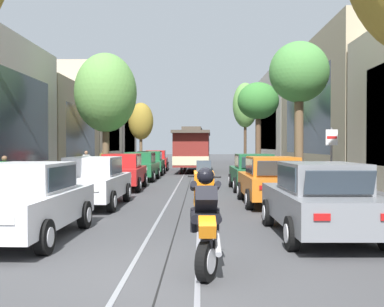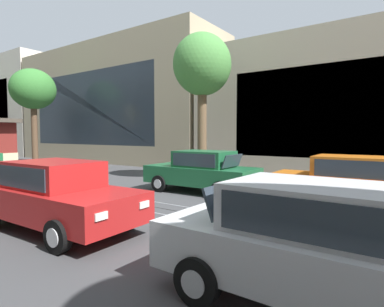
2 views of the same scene
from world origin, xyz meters
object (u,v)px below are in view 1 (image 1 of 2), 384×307
street_tree_kerb_left_mid (141,122)px  pedestrian_crossing_far (103,159)px  parked_car_green_fourth_left (140,166)px  street_tree_kerb_right_fourth (245,106)px  parked_car_green_mid_right (253,172)px  parked_car_red_mid_left (122,171)px  parked_car_orange_second_right (271,180)px  street_tree_kerb_right_second (299,74)px  street_tree_kerb_right_mid (258,102)px  parked_car_white_second_left (93,181)px  parked_car_red_sixth_left (156,160)px  pedestrian_on_right_pavement (86,162)px  cable_car_trolley (193,150)px  parked_car_grey_near_right (320,199)px  parked_car_white_near_left (26,201)px  motorcycle_with_rider (205,214)px  parked_car_green_fifth_left (150,163)px  pedestrian_on_left_pavement (5,173)px  street_sign_post (331,158)px  street_tree_kerb_left_second (106,93)px

street_tree_kerb_left_mid → pedestrian_crossing_far: 7.63m
parked_car_green_fourth_left → street_tree_kerb_right_fourth: street_tree_kerb_right_fourth is taller
parked_car_green_mid_right → pedestrian_crossing_far: 19.80m
parked_car_red_mid_left → parked_car_green_fourth_left: same height
parked_car_orange_second_right → parked_car_green_fourth_left: bearing=118.4°
street_tree_kerb_right_second → street_tree_kerb_right_mid: size_ratio=0.99×
street_tree_kerb_right_second → parked_car_white_second_left: bearing=-138.8°
parked_car_red_sixth_left → pedestrian_on_right_pavement: (-3.58, -8.01, 0.12)m
pedestrian_on_right_pavement → cable_car_trolley: bearing=41.2°
street_tree_kerb_right_fourth → parked_car_orange_second_right: bearing=-94.0°
parked_car_grey_near_right → parked_car_green_mid_right: size_ratio=1.00×
parked_car_red_mid_left → parked_car_grey_near_right: (6.04, -10.73, 0.00)m
parked_car_white_near_left → street_tree_kerb_left_mid: street_tree_kerb_left_mid is taller
parked_car_white_second_left → parked_car_green_fourth_left: 11.16m
parked_car_white_second_left → pedestrian_on_right_pavement: pedestrian_on_right_pavement is taller
motorcycle_with_rider → pedestrian_crossing_far: 31.30m
parked_car_white_second_left → pedestrian_on_right_pavement: size_ratio=2.67×
parked_car_white_second_left → cable_car_trolley: 19.99m
street_tree_kerb_right_fourth → cable_car_trolley: street_tree_kerb_right_fourth is taller
cable_car_trolley → parked_car_green_fourth_left: bearing=-108.3°
parked_car_green_fourth_left → parked_car_grey_near_right: bearing=-69.7°
parked_car_orange_second_right → street_tree_kerb_right_fourth: bearing=86.0°
parked_car_red_mid_left → parked_car_orange_second_right: bearing=-42.0°
parked_car_white_second_left → motorcycle_with_rider: 8.49m
street_tree_kerb_left_mid → street_tree_kerb_right_fourth: 11.59m
parked_car_orange_second_right → street_tree_kerb_right_fourth: size_ratio=0.51×
parked_car_red_mid_left → parked_car_green_fifth_left: same height
parked_car_green_fifth_left → street_tree_kerb_right_fourth: street_tree_kerb_right_fourth is taller
parked_car_green_fourth_left → pedestrian_on_left_pavement: 8.85m
pedestrian_on_left_pavement → street_sign_post: size_ratio=0.62×
parked_car_white_second_left → pedestrian_crossing_far: size_ratio=2.70×
parked_car_white_second_left → pedestrian_on_right_pavement: (-3.68, 14.01, 0.12)m
parked_car_green_fifth_left → parked_car_green_mid_right: size_ratio=1.00×
parked_car_white_near_left → parked_car_green_fifth_left: (0.20, 21.67, 0.00)m
parked_car_red_mid_left → parked_car_green_mid_right: same height
street_tree_kerb_right_mid → pedestrian_crossing_far: size_ratio=4.29×
pedestrian_on_right_pavement → street_sign_post: size_ratio=0.66×
street_tree_kerb_right_fourth → pedestrian_crossing_far: bearing=-138.0°
street_tree_kerb_left_second → street_tree_kerb_right_second: street_tree_kerb_left_second is taller
street_tree_kerb_right_mid → parked_car_grey_near_right: bearing=-94.3°
parked_car_orange_second_right → street_tree_kerb_right_second: bearing=70.8°
street_tree_kerb_right_mid → pedestrian_crossing_far: 13.22m
parked_car_white_second_left → street_tree_kerb_right_fourth: size_ratio=0.51×
parked_car_red_mid_left → street_tree_kerb_right_mid: (8.04, 15.84, 4.58)m
parked_car_white_near_left → parked_car_green_fifth_left: same height
street_tree_kerb_left_second → pedestrian_on_right_pavement: size_ratio=4.50×
street_tree_kerb_left_mid → parked_car_red_sixth_left: bearing=-73.4°
parked_car_red_sixth_left → cable_car_trolley: bearing=-37.1°
parked_car_grey_near_right → street_tree_kerb_left_second: bearing=115.2°
parked_car_white_near_left → street_sign_post: (7.61, 4.64, 0.76)m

